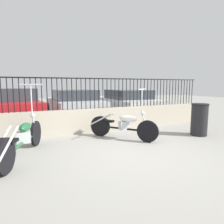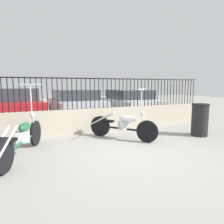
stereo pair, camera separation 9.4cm
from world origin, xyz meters
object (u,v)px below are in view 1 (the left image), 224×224
(motorcycle_black, at_px, (120,125))
(car_red, at_px, (11,105))
(motorcycle_green, at_px, (21,140))
(trash_bin, at_px, (199,119))
(car_silver, at_px, (74,104))
(car_white, at_px, (126,102))

(motorcycle_black, distance_m, car_red, 5.10)
(motorcycle_green, bearing_deg, trash_bin, -69.09)
(motorcycle_black, distance_m, car_silver, 4.04)
(motorcycle_black, bearing_deg, car_white, 110.98)
(motorcycle_black, height_order, car_white, motorcycle_black)
(trash_bin, distance_m, car_silver, 5.42)
(motorcycle_green, xyz_separation_m, car_silver, (2.27, 4.58, 0.27))
(trash_bin, bearing_deg, motorcycle_black, 163.89)
(motorcycle_black, distance_m, car_white, 4.26)
(motorcycle_black, relative_size, car_silver, 0.41)
(trash_bin, bearing_deg, motorcycle_green, 178.59)
(motorcycle_black, bearing_deg, car_red, 176.92)
(trash_bin, bearing_deg, car_red, 137.14)
(car_silver, bearing_deg, motorcycle_black, -175.35)
(trash_bin, distance_m, car_red, 7.17)
(motorcycle_green, height_order, trash_bin, motorcycle_green)
(motorcycle_black, relative_size, car_red, 0.38)
(motorcycle_black, bearing_deg, car_silver, 146.92)
(motorcycle_black, relative_size, trash_bin, 1.79)
(motorcycle_black, height_order, car_silver, motorcycle_black)
(motorcycle_black, distance_m, trash_bin, 2.47)
(motorcycle_green, xyz_separation_m, car_red, (-0.30, 4.75, 0.31))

